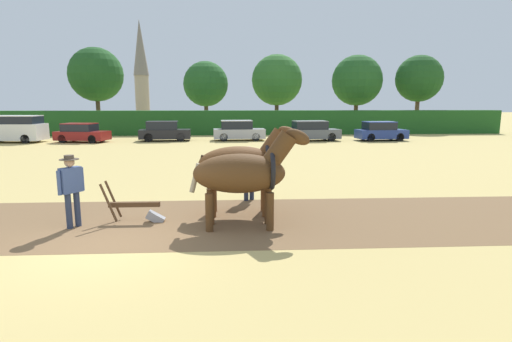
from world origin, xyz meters
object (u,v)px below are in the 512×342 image
object	(u,v)px
tree_center	(277,80)
plow	(140,210)
tree_right	(419,79)
tree_center_right	(357,81)
parked_car_center	(238,131)
parked_car_left	(82,133)
draft_horse_lead_right	(243,164)
church_spire	(141,68)
parked_van	(12,129)
draft_horse_lead_left	(244,173)
tree_center_left	(206,84)
farmer_at_plow	(71,185)
parked_car_center_right	(311,131)
parked_car_right	(381,131)
parked_car_center_left	(164,131)
farmer_beside_team	(249,169)
tree_left	(96,75)

from	to	relation	value
tree_center	plow	xyz separation A→B (m)	(-7.81, -34.74, -5.14)
tree_right	tree_center	bearing A→B (deg)	171.35
tree_center_right	parked_car_center	size ratio (longest dim) A/B	1.95
parked_car_left	draft_horse_lead_right	bearing A→B (deg)	-50.51
church_spire	parked_van	distance (m)	40.56
tree_center	draft_horse_lead_left	world-z (taller)	tree_center
tree_center_left	draft_horse_lead_left	size ratio (longest dim) A/B	2.57
farmer_at_plow	parked_car_center_right	world-z (taller)	farmer_at_plow
parked_car_center_right	church_spire	bearing A→B (deg)	111.54
church_spire	draft_horse_lead_left	xyz separation A→B (m)	(14.86, -62.21, -7.53)
parked_car_left	parked_car_center_right	size ratio (longest dim) A/B	0.92
tree_center	draft_horse_lead_left	size ratio (longest dim) A/B	2.84
tree_center	draft_horse_lead_right	xyz separation A→B (m)	(-5.19, -34.20, -4.08)
parked_car_center	tree_right	bearing A→B (deg)	24.94
parked_car_right	parked_car_center	bearing A→B (deg)	171.00
parked_car_center_left	draft_horse_lead_right	bearing A→B (deg)	-79.89
church_spire	draft_horse_lead_left	world-z (taller)	church_spire
tree_center_right	plow	size ratio (longest dim) A/B	5.31
tree_center	tree_center_right	world-z (taller)	tree_center
draft_horse_lead_left	draft_horse_lead_right	bearing A→B (deg)	90.29
farmer_at_plow	parked_van	distance (m)	25.47
tree_center	church_spire	bearing A→B (deg)	126.79
farmer_beside_team	parked_car_center_left	xyz separation A→B (m)	(-5.58, 20.17, -0.22)
tree_left	farmer_beside_team	xyz separation A→B (m)	(14.25, -32.05, -4.94)
draft_horse_lead_right	parked_car_center_right	distance (m)	21.85
tree_left	tree_center_right	xyz separation A→B (m)	(27.75, -0.80, -0.53)
tree_center	draft_horse_lead_right	size ratio (longest dim) A/B	2.91
tree_left	plow	bearing A→B (deg)	-71.56
tree_center_left	parked_car_right	bearing A→B (deg)	-43.26
plow	parked_car_left	size ratio (longest dim) A/B	0.37
tree_center_left	parked_van	distance (m)	19.59
farmer_at_plow	parked_car_center	size ratio (longest dim) A/B	0.42
draft_horse_lead_right	farmer_at_plow	world-z (taller)	draft_horse_lead_right
plow	farmer_at_plow	distance (m)	1.68
tree_center_right	parked_car_center_right	world-z (taller)	tree_center_right
parked_car_center_left	tree_right	bearing A→B (deg)	18.06
tree_left	tree_center_right	world-z (taller)	tree_left
tree_center_left	farmer_at_plow	world-z (taller)	tree_center_left
tree_center_right	parked_car_center_right	distance (m)	14.75
parked_car_center_left	farmer_at_plow	bearing A→B (deg)	-90.60
tree_center	parked_car_left	bearing A→B (deg)	-141.70
tree_center	parked_van	size ratio (longest dim) A/B	1.73
parked_van	parked_car_right	bearing A→B (deg)	2.33
tree_center_right	parked_van	size ratio (longest dim) A/B	1.70
plow	parked_car_center	size ratio (longest dim) A/B	0.37
parked_car_center_left	parked_car_center	bearing A→B (deg)	-3.87
farmer_at_plow	farmer_beside_team	distance (m)	4.98
plow	farmer_at_plow	world-z (taller)	farmer_at_plow
church_spire	parked_car_left	bearing A→B (deg)	-85.16
church_spire	farmer_at_plow	bearing A→B (deg)	-80.14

